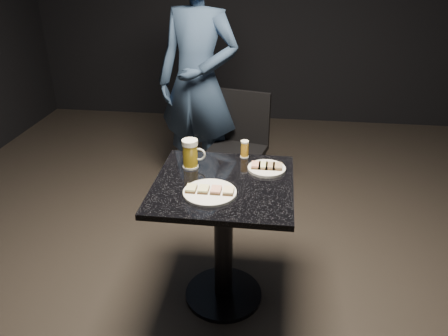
% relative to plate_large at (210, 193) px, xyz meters
% --- Properties ---
extents(floor, '(6.00, 6.00, 0.00)m').
position_rel_plate_large_xyz_m(floor, '(0.05, 0.12, -0.76)').
color(floor, black).
rests_on(floor, ground).
extents(plate_large, '(0.26, 0.26, 0.01)m').
position_rel_plate_large_xyz_m(plate_large, '(0.00, 0.00, 0.00)').
color(plate_large, white).
rests_on(plate_large, table).
extents(plate_small, '(0.20, 0.20, 0.01)m').
position_rel_plate_large_xyz_m(plate_small, '(0.26, 0.29, 0.00)').
color(plate_small, silver).
rests_on(plate_small, table).
extents(patron, '(0.76, 0.61, 1.80)m').
position_rel_plate_large_xyz_m(patron, '(-0.30, 1.36, 0.14)').
color(patron, navy).
rests_on(patron, floor).
extents(table, '(0.70, 0.70, 0.75)m').
position_rel_plate_large_xyz_m(table, '(0.05, 0.12, -0.25)').
color(table, black).
rests_on(table, floor).
extents(beer_mug, '(0.13, 0.09, 0.16)m').
position_rel_plate_large_xyz_m(beer_mug, '(-0.14, 0.27, 0.07)').
color(beer_mug, white).
rests_on(beer_mug, table).
extents(beer_tumbler, '(0.05, 0.05, 0.10)m').
position_rel_plate_large_xyz_m(beer_tumbler, '(0.13, 0.43, 0.04)').
color(beer_tumbler, silver).
rests_on(beer_tumbler, table).
extents(chair, '(0.48, 0.48, 0.87)m').
position_rel_plate_large_xyz_m(chair, '(0.02, 1.19, -0.26)').
color(chair, black).
rests_on(chair, floor).
extents(canapes_on_plate_large, '(0.23, 0.07, 0.02)m').
position_rel_plate_large_xyz_m(canapes_on_plate_large, '(0.00, -0.00, 0.02)').
color(canapes_on_plate_large, '#4C3521').
rests_on(canapes_on_plate_large, plate_large).
extents(canapes_on_plate_small, '(0.16, 0.07, 0.02)m').
position_rel_plate_large_xyz_m(canapes_on_plate_small, '(0.26, 0.29, 0.02)').
color(canapes_on_plate_small, '#4C3521').
rests_on(canapes_on_plate_small, plate_small).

